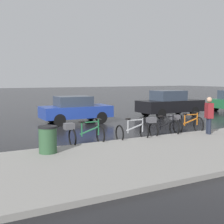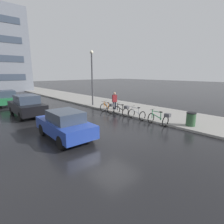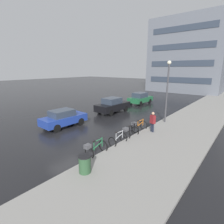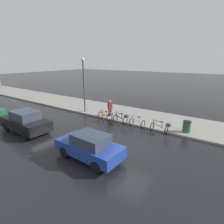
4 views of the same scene
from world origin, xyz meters
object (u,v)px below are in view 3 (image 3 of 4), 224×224
(bicycle_third, at_px, (130,131))
(pedestrian, at_px, (153,122))
(bicycle_farthest, at_px, (138,126))
(trash_bin, at_px, (85,165))
(car_green, at_px, (140,98))
(bicycle_second, at_px, (118,139))
(car_black, at_px, (113,105))
(streetlamp, at_px, (167,86))
(bicycle_nearest, at_px, (95,148))
(car_blue, at_px, (63,118))

(bicycle_third, distance_m, pedestrian, 2.07)
(bicycle_farthest, xyz_separation_m, trash_bin, (1.08, -6.61, 0.01))
(bicycle_farthest, relative_size, pedestrian, 0.88)
(bicycle_third, height_order, car_green, car_green)
(bicycle_second, xyz_separation_m, car_black, (-5.70, 6.53, 0.44))
(bicycle_farthest, relative_size, trash_bin, 1.50)
(pedestrian, distance_m, streetlamp, 3.87)
(pedestrian, bearing_deg, car_green, 124.61)
(bicycle_nearest, height_order, car_green, car_green)
(bicycle_second, bearing_deg, bicycle_third, 91.94)
(car_blue, bearing_deg, car_green, 89.87)
(bicycle_nearest, height_order, bicycle_second, bicycle_nearest)
(car_blue, distance_m, streetlamp, 9.34)
(car_blue, height_order, car_green, car_green)
(bicycle_third, bearing_deg, bicycle_second, -88.06)
(bicycle_third, relative_size, car_black, 0.32)
(pedestrian, xyz_separation_m, streetlamp, (-0.24, 3.01, 2.42))
(bicycle_third, relative_size, pedestrian, 0.82)
(bicycle_third, distance_m, bicycle_farthest, 1.52)
(bicycle_nearest, distance_m, bicycle_farthest, 5.02)
(bicycle_second, distance_m, streetlamp, 6.98)
(bicycle_third, distance_m, car_green, 12.76)
(car_green, bearing_deg, bicycle_third, -63.24)
(car_green, bearing_deg, pedestrian, -55.39)
(car_black, distance_m, streetlamp, 6.77)
(car_black, relative_size, pedestrian, 2.56)
(bicycle_second, distance_m, bicycle_third, 1.45)
(trash_bin, bearing_deg, streetlamp, 91.51)
(car_green, bearing_deg, bicycle_second, -65.72)
(bicycle_second, height_order, bicycle_farthest, bicycle_farthest)
(car_blue, bearing_deg, pedestrian, 26.40)
(pedestrian, bearing_deg, trash_bin, -89.82)
(bicycle_farthest, xyz_separation_m, streetlamp, (0.81, 3.33, 2.88))
(car_green, bearing_deg, bicycle_nearest, -69.13)
(bicycle_farthest, bearing_deg, trash_bin, -80.75)
(car_green, distance_m, streetlamp, 9.49)
(bicycle_second, distance_m, pedestrian, 3.42)
(bicycle_nearest, xyz_separation_m, bicycle_third, (0.06, 3.51, -0.00))
(bicycle_second, bearing_deg, car_green, 114.28)
(bicycle_nearest, xyz_separation_m, bicycle_second, (0.11, 2.06, -0.10))
(bicycle_second, height_order, bicycle_third, bicycle_third)
(car_blue, relative_size, car_black, 0.90)
(streetlamp, bearing_deg, pedestrian, -85.43)
(trash_bin, bearing_deg, car_black, 122.66)
(car_green, bearing_deg, car_black, -89.15)
(car_blue, bearing_deg, bicycle_third, 14.20)
(bicycle_nearest, relative_size, bicycle_farthest, 0.97)
(car_green, relative_size, pedestrian, 2.36)
(bicycle_third, xyz_separation_m, car_green, (-5.74, 11.39, 0.31))
(pedestrian, bearing_deg, streetlamp, 94.57)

